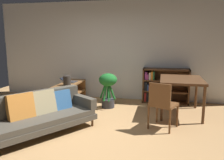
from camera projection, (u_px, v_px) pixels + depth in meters
ground_plane at (82, 135)px, 3.98m from camera, size 8.16×8.16×0.00m
back_wall_panel at (114, 51)px, 6.34m from camera, size 6.80×0.10×2.70m
fabric_couch at (35, 114)px, 3.97m from camera, size 1.79×2.16×0.77m
media_console at (69, 94)px, 5.78m from camera, size 0.43×1.38×0.56m
open_laptop at (70, 81)px, 5.92m from camera, size 0.41×0.32×0.11m
desk_speaker at (67, 81)px, 5.48m from camera, size 0.18×0.18×0.23m
potted_floor_plant at (108, 86)px, 5.52m from camera, size 0.45×0.47×0.85m
dining_table at (181, 82)px, 5.00m from camera, size 0.91×1.18×0.81m
dining_chair_near at (162, 103)px, 4.17m from camera, size 0.58×0.57×0.89m
bookshelf at (162, 86)px, 6.02m from camera, size 1.19×0.34×0.91m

